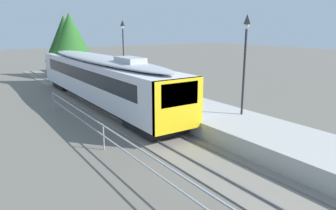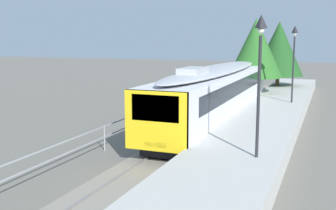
{
  "view_description": "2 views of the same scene",
  "coord_description": "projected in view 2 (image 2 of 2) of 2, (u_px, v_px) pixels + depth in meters",
  "views": [
    {
      "loc": [
        -8.43,
        8.03,
        5.53
      ],
      "look_at": [
        0.0,
        20.54,
        1.8
      ],
      "focal_mm": 33.21,
      "sensor_mm": 36.0,
      "label": 1
    },
    {
      "loc": [
        6.69,
        4.05,
        5.4
      ],
      "look_at": [
        -1.0,
        23.54,
        2.0
      ],
      "focal_mm": 44.18,
      "sensor_mm": 36.0,
      "label": 2
    }
  ],
  "objects": [
    {
      "name": "ground_plane",
      "position": [
        120.0,
        146.0,
        20.85
      ],
      "size": [
        160.0,
        160.0,
        0.0
      ],
      "primitive_type": "plane",
      "color": "#6B665B"
    },
    {
      "name": "platform_lamp_mid_platform",
      "position": [
        260.0,
        59.0,
        15.21
      ],
      "size": [
        0.34,
        0.34,
        5.35
      ],
      "color": "#232328",
      "rests_on": "station_platform"
    },
    {
      "name": "platform_lamp_far_end",
      "position": [
        294.0,
        49.0,
        28.62
      ],
      "size": [
        0.34,
        0.34,
        5.35
      ],
      "color": "#232328",
      "rests_on": "station_platform"
    },
    {
      "name": "commuter_train",
      "position": [
        217.0,
        90.0,
        26.28
      ],
      "size": [
        2.82,
        20.08,
        3.74
      ],
      "color": "silver",
      "rests_on": "track_rails"
    },
    {
      "name": "track_rails",
      "position": [
        176.0,
        152.0,
        19.76
      ],
      "size": [
        3.2,
        60.0,
        0.14
      ],
      "color": "gray",
      "rests_on": "ground"
    },
    {
      "name": "station_platform",
      "position": [
        243.0,
        150.0,
        18.52
      ],
      "size": [
        3.9,
        60.0,
        0.9
      ],
      "primitive_type": "cube",
      "color": "#B7B5AD",
      "rests_on": "ground"
    },
    {
      "name": "tree_behind_station_far",
      "position": [
        279.0,
        49.0,
        39.04
      ],
      "size": [
        4.66,
        4.66,
        6.97
      ],
      "color": "brown",
      "rests_on": "ground"
    },
    {
      "name": "tree_behind_carpark",
      "position": [
        256.0,
        48.0,
        33.96
      ],
      "size": [
        4.45,
        4.45,
        7.0
      ],
      "color": "brown",
      "rests_on": "ground"
    }
  ]
}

